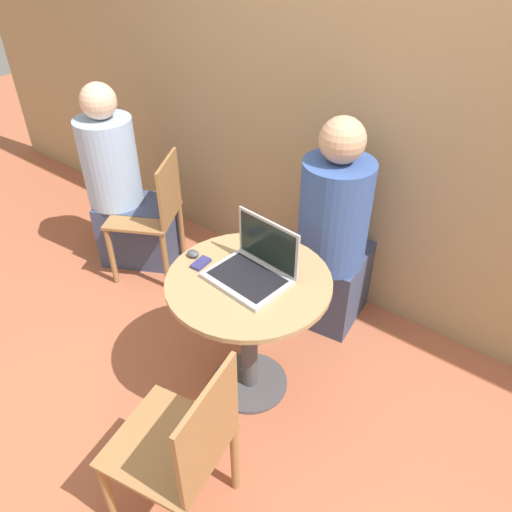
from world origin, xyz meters
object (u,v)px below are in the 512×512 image
object	(u,v)px
cell_phone	(201,263)
person_seated	(335,243)
chair_empty	(183,450)
laptop	(254,267)

from	to	relation	value
cell_phone	person_seated	bearing A→B (deg)	69.74
chair_empty	person_seated	distance (m)	1.40
laptop	person_seated	bearing A→B (deg)	87.25
cell_phone	person_seated	distance (m)	0.83
laptop	chair_empty	bearing A→B (deg)	-73.19
laptop	chair_empty	xyz separation A→B (m)	(0.21, -0.70, -0.31)
person_seated	laptop	bearing A→B (deg)	-92.75
laptop	cell_phone	bearing A→B (deg)	-161.93
cell_phone	person_seated	size ratio (longest dim) A/B	0.08
chair_empty	laptop	bearing A→B (deg)	106.81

